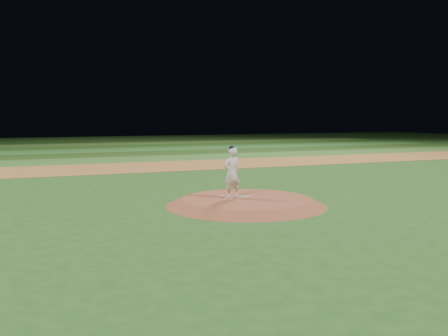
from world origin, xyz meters
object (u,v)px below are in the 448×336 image
Objects in this scene: pitchers_mound at (246,202)px; rosin_bag at (222,196)px; pitcher_on_mound at (232,172)px; pitching_rubber at (241,196)px.

rosin_bag is at bearing 143.78° from pitchers_mound.
pitcher_on_mound is at bearing 152.24° from pitchers_mound.
pitchers_mound is 0.87m from rosin_bag.
pitching_rubber is 4.60× the size of rosin_bag.
pitching_rubber reaches higher than pitchers_mound.
pitcher_on_mound is (-0.40, -0.09, 0.87)m from pitching_rubber.
rosin_bag is 0.93m from pitcher_on_mound.
pitcher_on_mound reaches higher than pitching_rubber.
rosin_bag is (-0.66, 0.18, 0.02)m from pitching_rubber.
pitching_rubber is at bearing 96.35° from pitchers_mound.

